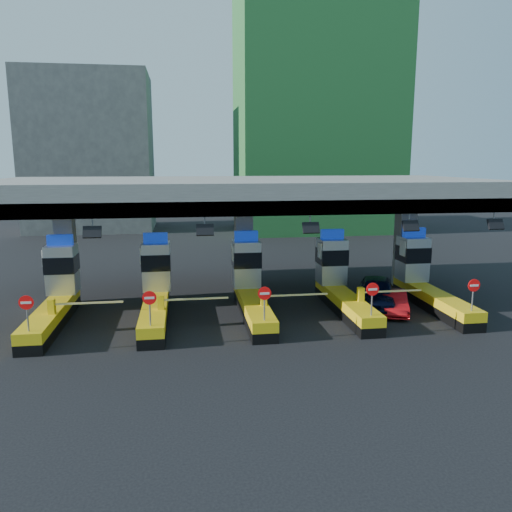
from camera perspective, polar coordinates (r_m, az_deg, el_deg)
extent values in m
plane|color=black|center=(27.12, -0.62, -6.38)|extent=(120.00, 120.00, 0.00)
cube|color=slate|center=(28.94, -1.45, 7.30)|extent=(28.00, 12.00, 1.50)
cube|color=#4C4C49|center=(23.34, 0.25, 5.50)|extent=(28.00, 0.60, 0.70)
cube|color=slate|center=(29.87, -20.83, -0.06)|extent=(1.00, 1.00, 5.50)
cube|color=slate|center=(29.36, -1.42, 0.47)|extent=(1.00, 1.00, 5.50)
cube|color=slate|center=(32.12, 16.58, 0.91)|extent=(1.00, 1.00, 5.50)
cylinder|color=slate|center=(23.49, -18.19, 3.53)|extent=(0.06, 0.06, 0.50)
cube|color=black|center=(23.34, -18.22, 2.61)|extent=(0.80, 0.38, 0.54)
cylinder|color=slate|center=(23.16, -5.89, 3.91)|extent=(0.06, 0.06, 0.50)
cube|color=black|center=(23.01, -5.85, 2.99)|extent=(0.80, 0.38, 0.54)
cylinder|color=slate|center=(23.90, 6.20, 4.12)|extent=(0.06, 0.06, 0.50)
cube|color=black|center=(23.75, 6.30, 3.22)|extent=(0.80, 0.38, 0.54)
cylinder|color=slate|center=(25.62, 17.12, 4.14)|extent=(0.06, 0.06, 0.50)
cube|color=black|center=(25.48, 17.27, 3.31)|extent=(0.80, 0.38, 0.54)
cylinder|color=slate|center=(27.84, 25.54, 4.06)|extent=(0.06, 0.06, 0.50)
cube|color=black|center=(27.72, 25.71, 3.29)|extent=(0.80, 0.38, 0.54)
cube|color=black|center=(26.67, -22.28, -6.94)|extent=(1.20, 8.00, 0.50)
cube|color=#E5B70C|center=(26.53, -22.36, -5.91)|extent=(1.20, 8.00, 0.50)
cube|color=#9EA3A8|center=(28.81, -21.27, -1.38)|extent=(1.50, 1.50, 2.60)
cube|color=black|center=(28.73, -21.32, -0.80)|extent=(1.56, 1.56, 0.90)
cube|color=#0C2DBF|center=(28.54, -21.48, 1.73)|extent=(1.30, 0.35, 0.55)
cube|color=white|center=(28.59, -23.06, -0.16)|extent=(0.06, 0.70, 0.90)
cylinder|color=slate|center=(22.96, -24.65, -6.28)|extent=(0.07, 0.07, 1.30)
cylinder|color=red|center=(22.77, -24.79, -4.85)|extent=(0.60, 0.04, 0.60)
cube|color=white|center=(22.75, -24.80, -4.87)|extent=(0.42, 0.02, 0.10)
cube|color=#E5B70C|center=(25.17, -22.33, -5.37)|extent=(0.30, 0.35, 0.70)
cube|color=white|center=(24.79, -18.63, -5.12)|extent=(3.20, 0.08, 0.08)
cube|color=black|center=(25.91, -11.42, -6.84)|extent=(1.20, 8.00, 0.50)
cube|color=#E5B70C|center=(25.76, -11.46, -5.78)|extent=(1.20, 8.00, 0.50)
cube|color=#9EA3A8|center=(28.10, -11.29, -1.14)|extent=(1.50, 1.50, 2.60)
cube|color=black|center=(28.02, -11.31, -0.54)|extent=(1.56, 1.56, 0.90)
cube|color=#0C2DBF|center=(27.83, -11.41, 2.05)|extent=(1.30, 0.35, 0.55)
cube|color=white|center=(27.73, -13.02, 0.11)|extent=(0.06, 0.70, 0.90)
cylinder|color=slate|center=(22.06, -12.02, -6.18)|extent=(0.07, 0.07, 1.30)
cylinder|color=red|center=(21.87, -12.09, -4.70)|extent=(0.60, 0.04, 0.60)
cube|color=white|center=(21.85, -12.09, -4.71)|extent=(0.42, 0.02, 0.10)
cube|color=#E5B70C|center=(24.43, -10.83, -5.21)|extent=(0.30, 0.35, 0.70)
cube|color=white|center=(24.38, -6.95, -4.88)|extent=(3.20, 0.08, 0.08)
cube|color=black|center=(26.10, -0.32, -6.49)|extent=(1.20, 8.00, 0.50)
cube|color=#E5B70C|center=(25.95, -0.33, -5.44)|extent=(1.20, 8.00, 0.50)
cube|color=#9EA3A8|center=(28.28, -1.12, -0.85)|extent=(1.50, 1.50, 2.60)
cube|color=black|center=(28.20, -1.12, -0.27)|extent=(1.56, 1.56, 0.90)
cube|color=#0C2DBF|center=(28.00, -1.14, 2.31)|extent=(1.30, 0.35, 0.55)
cube|color=white|center=(27.76, -2.69, 0.39)|extent=(0.06, 0.70, 0.90)
cylinder|color=slate|center=(22.28, 0.97, -5.77)|extent=(0.07, 0.07, 1.30)
cylinder|color=red|center=(22.09, 0.99, -4.30)|extent=(0.60, 0.04, 0.60)
cube|color=white|center=(22.07, 1.00, -4.31)|extent=(0.42, 0.02, 0.10)
cube|color=#E5B70C|center=(24.70, 0.87, -4.84)|extent=(0.30, 0.35, 0.70)
cube|color=white|center=(24.98, 4.62, -4.45)|extent=(3.20, 0.08, 0.08)
cube|color=black|center=(27.22, 10.21, -5.94)|extent=(1.20, 8.00, 0.50)
cube|color=#E5B70C|center=(27.08, 10.25, -4.93)|extent=(1.20, 8.00, 0.50)
cube|color=#9EA3A8|center=(29.32, 8.62, -0.56)|extent=(1.50, 1.50, 2.60)
cube|color=black|center=(29.24, 8.65, 0.01)|extent=(1.56, 1.56, 0.90)
cube|color=#0C2DBF|center=(29.05, 8.70, 2.50)|extent=(1.30, 0.35, 0.55)
cube|color=white|center=(28.68, 7.30, 0.65)|extent=(0.06, 0.70, 0.90)
cylinder|color=slate|center=(23.59, 13.10, -5.12)|extent=(0.07, 0.07, 1.30)
cylinder|color=red|center=(23.41, 13.19, -3.72)|extent=(0.60, 0.04, 0.60)
cube|color=white|center=(23.39, 13.21, -3.74)|extent=(0.42, 0.02, 0.10)
cube|color=#E5B70C|center=(25.95, 11.87, -4.30)|extent=(0.30, 0.35, 0.70)
cube|color=white|center=(26.53, 15.23, -3.90)|extent=(3.20, 0.08, 0.08)
cube|color=black|center=(29.17, 19.61, -5.27)|extent=(1.20, 8.00, 0.50)
cube|color=#E5B70C|center=(29.04, 19.67, -4.32)|extent=(1.20, 8.00, 0.50)
cube|color=#9EA3A8|center=(31.13, 17.46, -0.28)|extent=(1.50, 1.50, 2.60)
cube|color=black|center=(31.06, 17.50, 0.26)|extent=(1.56, 1.56, 0.90)
cube|color=#0C2DBF|center=(30.88, 17.62, 2.60)|extent=(1.30, 0.35, 0.55)
cube|color=white|center=(30.41, 16.42, 0.87)|extent=(0.06, 0.70, 0.90)
cylinder|color=slate|center=(25.81, 23.52, -4.37)|extent=(0.07, 0.07, 1.30)
cylinder|color=red|center=(25.65, 23.65, -3.09)|extent=(0.60, 0.04, 0.60)
cube|color=white|center=(25.63, 23.68, -3.11)|extent=(0.42, 0.02, 0.10)
cube|color=#E5B70C|center=(28.05, 21.52, -3.70)|extent=(0.30, 0.35, 0.70)
cube|color=white|center=(28.87, 24.38, -3.31)|extent=(3.20, 0.08, 0.08)
cube|color=#1E5926|center=(60.03, 6.91, 16.41)|extent=(18.00, 12.00, 28.00)
cube|color=#4C4C49|center=(62.58, -18.40, 11.13)|extent=(14.00, 10.00, 18.00)
imported|color=black|center=(28.34, 13.59, -4.12)|extent=(3.73, 5.45, 1.72)
imported|color=#A60C10|center=(27.76, 15.47, -5.09)|extent=(2.30, 3.83, 1.19)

